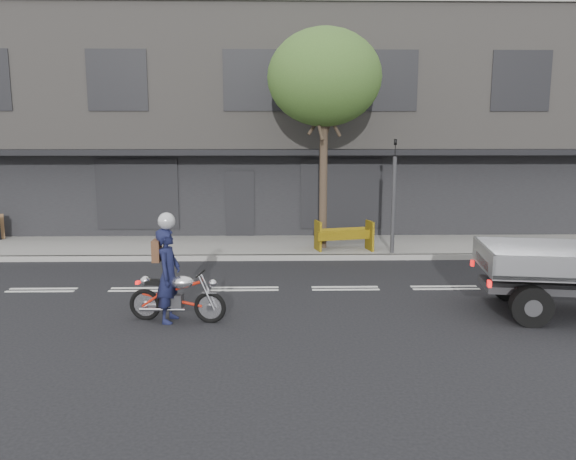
# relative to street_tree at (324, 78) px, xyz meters

# --- Properties ---
(ground) EXTENTS (80.00, 80.00, 0.00)m
(ground) POSITION_rel_street_tree_xyz_m (-2.20, -4.20, -5.28)
(ground) COLOR black
(ground) RESTS_ON ground
(sidewalk) EXTENTS (32.00, 3.20, 0.15)m
(sidewalk) POSITION_rel_street_tree_xyz_m (-2.20, 0.50, -5.20)
(sidewalk) COLOR gray
(sidewalk) RESTS_ON ground
(kerb) EXTENTS (32.00, 0.20, 0.15)m
(kerb) POSITION_rel_street_tree_xyz_m (-2.20, -1.10, -5.20)
(kerb) COLOR gray
(kerb) RESTS_ON ground
(building_main) EXTENTS (26.00, 10.00, 8.00)m
(building_main) POSITION_rel_street_tree_xyz_m (-2.20, 7.10, -1.28)
(building_main) COLOR slate
(building_main) RESTS_ON ground
(street_tree) EXTENTS (3.40, 3.40, 6.74)m
(street_tree) POSITION_rel_street_tree_xyz_m (0.00, 0.00, 0.00)
(street_tree) COLOR #382B21
(street_tree) RESTS_ON ground
(traffic_light_pole) EXTENTS (0.12, 0.12, 3.50)m
(traffic_light_pole) POSITION_rel_street_tree_xyz_m (2.00, -0.85, -3.63)
(traffic_light_pole) COLOR #2D2D30
(traffic_light_pole) RESTS_ON ground
(motorcycle) EXTENTS (1.96, 0.57, 1.01)m
(motorcycle) POSITION_rel_street_tree_xyz_m (-3.40, -6.48, -4.76)
(motorcycle) COLOR black
(motorcycle) RESTS_ON ground
(rider) EXTENTS (0.54, 0.74, 1.85)m
(rider) POSITION_rel_street_tree_xyz_m (-3.55, -6.48, -4.35)
(rider) COLOR #141738
(rider) RESTS_ON ground
(construction_barrier) EXTENTS (1.80, 1.05, 0.95)m
(construction_barrier) POSITION_rel_street_tree_xyz_m (0.60, -0.70, -4.65)
(construction_barrier) COLOR #EAB80C
(construction_barrier) RESTS_ON sidewalk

